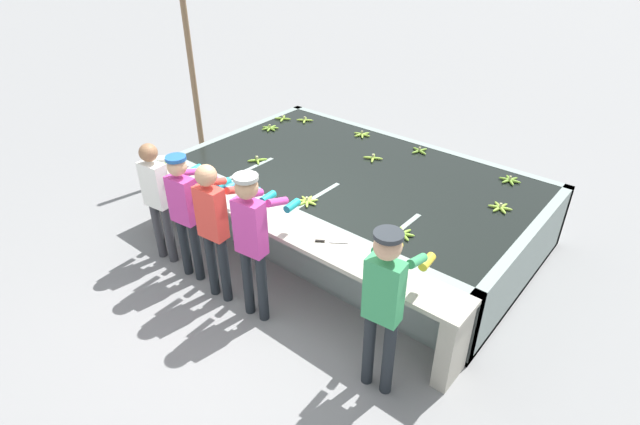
{
  "coord_description": "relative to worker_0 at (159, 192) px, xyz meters",
  "views": [
    {
      "loc": [
        3.4,
        -3.09,
        3.88
      ],
      "look_at": [
        0.0,
        1.01,
        0.62
      ],
      "focal_mm": 28.0,
      "sensor_mm": 36.0,
      "label": 1
    }
  ],
  "objects": [
    {
      "name": "banana_bunch_floating_0",
      "position": [
        -0.64,
        2.85,
        -0.05
      ],
      "size": [
        0.26,
        0.26,
        0.08
      ],
      "color": "#8CB738",
      "rests_on": "wash_tank"
    },
    {
      "name": "banana_bunch_floating_2",
      "position": [
        0.18,
        1.47,
        -0.05
      ],
      "size": [
        0.25,
        0.25,
        0.08
      ],
      "color": "#7FAD33",
      "rests_on": "wash_tank"
    },
    {
      "name": "worker_0",
      "position": [
        0.0,
        0.0,
        0.0
      ],
      "size": [
        0.46,
        0.73,
        1.6
      ],
      "color": "#38383D",
      "rests_on": "ground"
    },
    {
      "name": "knife_0",
      "position": [
        2.15,
        0.56,
        -0.06
      ],
      "size": [
        0.3,
        0.22,
        0.02
      ],
      "color": "silver",
      "rests_on": "work_ledge"
    },
    {
      "name": "banana_bunch_floating_5",
      "position": [
        -0.32,
        3.03,
        -0.05
      ],
      "size": [
        0.25,
        0.25,
        0.08
      ],
      "color": "#9EC642",
      "rests_on": "wash_tank"
    },
    {
      "name": "work_ledge",
      "position": [
        1.44,
        0.52,
        -0.32
      ],
      "size": [
        4.7,
        0.45,
        0.88
      ],
      "color": "#A8A393",
      "rests_on": "ground"
    },
    {
      "name": "banana_bunch_floating_6",
      "position": [
        3.28,
        2.38,
        -0.05
      ],
      "size": [
        0.28,
        0.28,
        0.08
      ],
      "color": "#93BC3D",
      "rests_on": "wash_tank"
    },
    {
      "name": "banana_bunch_floating_1",
      "position": [
        1.37,
        2.55,
        -0.05
      ],
      "size": [
        0.27,
        0.27,
        0.08
      ],
      "color": "#93BC3D",
      "rests_on": "wash_tank"
    },
    {
      "name": "banana_bunch_floating_8",
      "position": [
        1.75,
        3.17,
        -0.05
      ],
      "size": [
        0.28,
        0.28,
        0.08
      ],
      "color": "#75A333",
      "rests_on": "wash_tank"
    },
    {
      "name": "banana_bunch_floating_10",
      "position": [
        2.69,
        1.18,
        -0.05
      ],
      "size": [
        0.28,
        0.28,
        0.08
      ],
      "color": "#7FAD33",
      "rests_on": "wash_tank"
    },
    {
      "name": "banana_bunch_ledge_0",
      "position": [
        2.95,
        0.51,
        -0.05
      ],
      "size": [
        0.28,
        0.28,
        0.08
      ],
      "color": "#75A333",
      "rests_on": "work_ledge"
    },
    {
      "name": "banana_bunch_floating_3",
      "position": [
        3.1,
        3.12,
        -0.05
      ],
      "size": [
        0.28,
        0.27,
        0.08
      ],
      "color": "#75A333",
      "rests_on": "wash_tank"
    },
    {
      "name": "banana_bunch_floating_7",
      "position": [
        -0.51,
        2.42,
        -0.05
      ],
      "size": [
        0.28,
        0.28,
        0.08
      ],
      "color": "#75A333",
      "rests_on": "wash_tank"
    },
    {
      "name": "worker_2",
      "position": [
        1.1,
        -0.05,
        0.07
      ],
      "size": [
        0.45,
        0.73,
        1.69
      ],
      "color": "#1E2328",
      "rests_on": "ground"
    },
    {
      "name": "ground_plane",
      "position": [
        1.44,
        0.3,
        -0.95
      ],
      "size": [
        80.0,
        80.0,
        0.0
      ],
      "primitive_type": "plane",
      "color": "gray",
      "rests_on": "ground"
    },
    {
      "name": "worker_1",
      "position": [
        0.55,
        -0.01,
        0.02
      ],
      "size": [
        0.46,
        0.73,
        1.61
      ],
      "color": "#1E2328",
      "rests_on": "ground"
    },
    {
      "name": "banana_bunch_floating_9",
      "position": [
        1.45,
        1.05,
        -0.05
      ],
      "size": [
        0.28,
        0.28,
        0.08
      ],
      "color": "#9EC642",
      "rests_on": "wash_tank"
    },
    {
      "name": "worker_4",
      "position": [
        3.21,
        0.03,
        0.12
      ],
      "size": [
        0.45,
        0.74,
        1.74
      ],
      "color": "#1E2328",
      "rests_on": "ground"
    },
    {
      "name": "banana_bunch_floating_4",
      "position": [
        0.76,
        3.14,
        -0.05
      ],
      "size": [
        0.28,
        0.27,
        0.08
      ],
      "color": "#93BC3D",
      "rests_on": "wash_tank"
    },
    {
      "name": "worker_3",
      "position": [
        1.65,
        -0.01,
        0.12
      ],
      "size": [
        0.46,
        0.74,
        1.74
      ],
      "color": "#1E2328",
      "rests_on": "ground"
    },
    {
      "name": "banana_bunch_ledge_1",
      "position": [
        -0.62,
        0.58,
        -0.05
      ],
      "size": [
        0.28,
        0.28,
        0.08
      ],
      "color": "#9EC642",
      "rests_on": "work_ledge"
    },
    {
      "name": "wash_tank",
      "position": [
        1.44,
        2.12,
        -0.52
      ],
      "size": [
        4.7,
        2.76,
        0.88
      ],
      "color": "gray",
      "rests_on": "ground"
    },
    {
      "name": "banana_bunch_ledge_2",
      "position": [
        -0.21,
        0.42,
        -0.05
      ],
      "size": [
        0.28,
        0.28,
        0.08
      ],
      "color": "#9EC642",
      "rests_on": "work_ledge"
    },
    {
      "name": "support_post_left",
      "position": [
        -1.63,
        1.9,
        0.65
      ],
      "size": [
        0.09,
        0.09,
        3.2
      ],
      "color": "#846647",
      "rests_on": "ground"
    }
  ]
}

